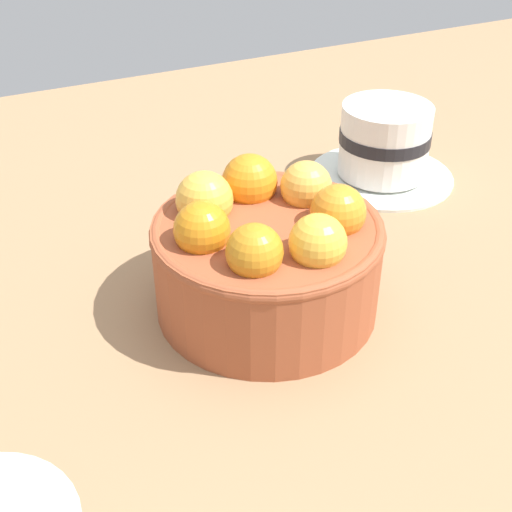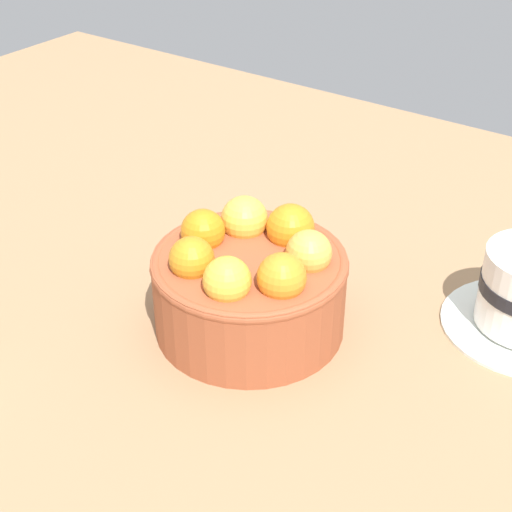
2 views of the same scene
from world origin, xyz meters
The scene contains 2 objects.
ground_plane centered at (0.00, 0.00, -2.04)cm, with size 154.20×105.89×4.08cm, color #997551.
terracotta_bowl centered at (0.00, 0.06, 4.64)cm, with size 16.55×16.55×10.14cm.
Camera 2 is at (31.33, -43.25, 41.68)cm, focal length 54.05 mm.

